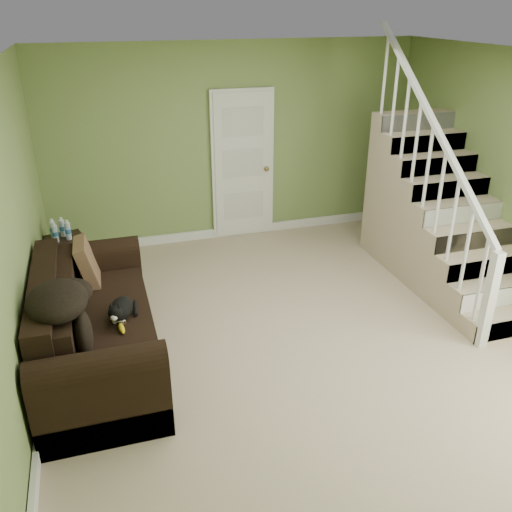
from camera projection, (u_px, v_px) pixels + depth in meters
floor at (307, 337)px, 5.39m from camera, size 5.00×5.50×0.01m
ceiling at (321, 61)px, 4.27m from camera, size 5.00×5.50×0.01m
wall_back at (234, 144)px, 7.21m from camera, size 5.00×0.04×2.60m
wall_left at (12, 248)px, 4.18m from camera, size 0.04×5.50×2.60m
baseboard_back at (236, 231)px, 7.71m from camera, size 5.00×0.04×0.12m
baseboard_left at (43, 377)px, 4.71m from camera, size 0.04×5.50×0.12m
door at (243, 166)px, 7.32m from camera, size 0.86×0.12×2.02m
staircase at (435, 221)px, 6.47m from camera, size 1.00×2.51×2.82m
sofa at (92, 330)px, 4.87m from camera, size 0.99×2.30×0.91m
side_table at (67, 260)px, 6.32m from camera, size 0.57×0.57×0.78m
cat at (122, 310)px, 4.73m from camera, size 0.28×0.51×0.24m
banana at (122, 328)px, 4.58m from camera, size 0.06×0.17×0.05m
throw_pillow at (87, 263)px, 5.34m from camera, size 0.23×0.45×0.46m
throw_blanket at (57, 301)px, 4.16m from camera, size 0.62×0.72×0.25m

